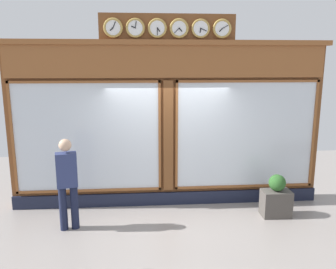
% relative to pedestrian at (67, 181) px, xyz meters
% --- Properties ---
extents(shop_facade, '(6.61, 0.42, 3.93)m').
position_rel_pedestrian_xyz_m(shop_facade, '(-1.88, -1.11, 0.82)').
color(shop_facade, brown).
rests_on(shop_facade, ground_plane).
extents(pedestrian, '(0.40, 0.30, 1.69)m').
position_rel_pedestrian_xyz_m(pedestrian, '(0.00, 0.00, 0.00)').
color(pedestrian, '#191E38').
rests_on(pedestrian, ground_plane).
extents(planter_box, '(0.56, 0.36, 0.52)m').
position_rel_pedestrian_xyz_m(planter_box, '(-3.97, -0.24, -0.67)').
color(planter_box, '#4C4742').
rests_on(planter_box, ground_plane).
extents(planter_shrub, '(0.33, 0.33, 0.33)m').
position_rel_pedestrian_xyz_m(planter_shrub, '(-3.97, -0.24, -0.24)').
color(planter_shrub, '#285623').
rests_on(planter_shrub, planter_box).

